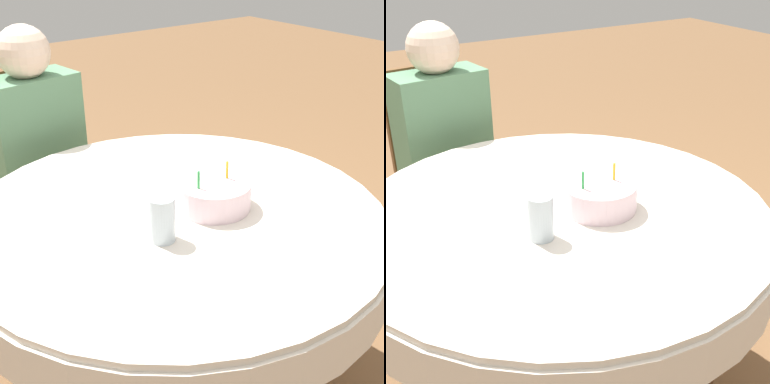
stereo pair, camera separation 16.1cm
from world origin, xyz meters
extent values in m
cylinder|color=silver|center=(0.00, 0.00, 0.73)|extent=(1.28, 1.28, 0.02)
cylinder|color=silver|center=(0.00, 0.00, 0.66)|extent=(1.30, 1.30, 0.13)
cylinder|color=#4C331E|center=(0.35, -0.35, 0.36)|extent=(0.05, 0.05, 0.72)
cylinder|color=#4C331E|center=(-0.35, 0.35, 0.36)|extent=(0.05, 0.05, 0.72)
cylinder|color=#4C331E|center=(0.35, 0.35, 0.36)|extent=(0.05, 0.05, 0.72)
cube|color=brown|center=(-0.08, 0.88, 0.41)|extent=(0.43, 0.43, 0.04)
cube|color=brown|center=(-0.10, 1.06, 0.70)|extent=(0.35, 0.07, 0.54)
cylinder|color=brown|center=(-0.22, 0.70, 0.20)|extent=(0.04, 0.04, 0.40)
cylinder|color=brown|center=(0.11, 0.73, 0.20)|extent=(0.04, 0.04, 0.40)
cylinder|color=brown|center=(-0.26, 1.03, 0.20)|extent=(0.04, 0.04, 0.40)
cylinder|color=brown|center=(0.07, 1.06, 0.20)|extent=(0.04, 0.04, 0.40)
cylinder|color=beige|center=(-0.15, 0.72, 0.22)|extent=(0.09, 0.09, 0.43)
cylinder|color=beige|center=(0.03, 0.75, 0.22)|extent=(0.09, 0.09, 0.43)
cube|color=#568460|center=(-0.08, 0.88, 0.71)|extent=(0.40, 0.24, 0.55)
sphere|color=beige|center=(-0.08, 0.88, 1.07)|extent=(0.21, 0.21, 0.21)
cylinder|color=silver|center=(0.10, -0.06, 0.78)|extent=(0.23, 0.23, 0.08)
cylinder|color=gold|center=(0.15, -0.06, 0.85)|extent=(0.01, 0.01, 0.05)
cylinder|color=green|center=(0.04, -0.06, 0.85)|extent=(0.01, 0.01, 0.05)
cylinder|color=silver|center=(-0.13, -0.12, 0.81)|extent=(0.07, 0.07, 0.13)
camera|label=1|loc=(-0.83, -1.15, 1.53)|focal=50.00mm
camera|label=2|loc=(-0.70, -1.25, 1.53)|focal=50.00mm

